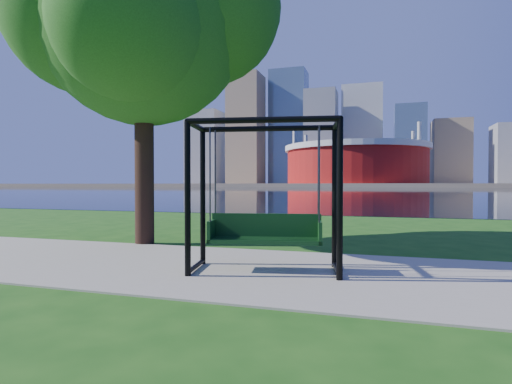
% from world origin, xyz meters
% --- Properties ---
extents(ground, '(900.00, 900.00, 0.00)m').
position_xyz_m(ground, '(0.00, 0.00, 0.00)').
color(ground, '#1E5114').
rests_on(ground, ground).
extents(path, '(120.00, 4.00, 0.03)m').
position_xyz_m(path, '(0.00, -0.50, 0.01)').
color(path, '#9E937F').
rests_on(path, ground).
extents(river, '(900.00, 180.00, 0.02)m').
position_xyz_m(river, '(0.00, 102.00, 0.01)').
color(river, black).
rests_on(river, ground).
extents(far_bank, '(900.00, 228.00, 2.00)m').
position_xyz_m(far_bank, '(0.00, 306.00, 1.00)').
color(far_bank, '#937F60').
rests_on(far_bank, ground).
extents(stadium, '(83.00, 83.00, 32.00)m').
position_xyz_m(stadium, '(-10.00, 235.00, 14.23)').
color(stadium, maroon).
rests_on(stadium, far_bank).
extents(skyline, '(392.00, 66.00, 96.50)m').
position_xyz_m(skyline, '(-4.27, 319.39, 35.89)').
color(skyline, gray).
rests_on(skyline, far_bank).
extents(swing, '(2.65, 1.51, 2.55)m').
position_xyz_m(swing, '(0.59, -0.57, 1.23)').
color(swing, black).
rests_on(swing, ground).
extents(park_tree, '(6.60, 5.96, 8.19)m').
position_xyz_m(park_tree, '(-3.22, 1.70, 5.69)').
color(park_tree, black).
rests_on(park_tree, ground).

